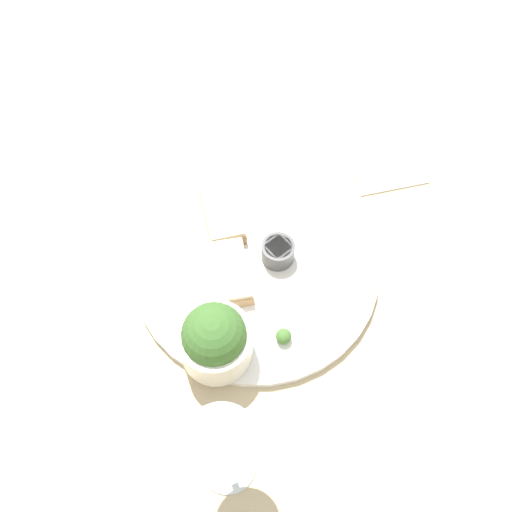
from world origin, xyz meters
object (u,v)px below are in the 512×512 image
salad_bowl (215,339)px  napkin (379,154)px  cheese_toast_near (229,273)px  cheese_toast_far (222,216)px  wine_glass (224,450)px  sauce_ramekin (278,252)px

salad_bowl → napkin: bearing=126.2°
salad_bowl → cheese_toast_near: salad_bowl is taller
salad_bowl → napkin: (-0.25, 0.34, -0.06)m
cheese_toast_near → cheese_toast_far: same height
salad_bowl → cheese_toast_near: 0.11m
salad_bowl → wine_glass: (0.13, -0.02, 0.04)m
cheese_toast_near → napkin: cheese_toast_near is taller
wine_glass → napkin: wine_glass is taller
cheese_toast_near → wine_glass: bearing=-16.2°
cheese_toast_near → napkin: size_ratio=0.65×
salad_bowl → wine_glass: size_ratio=0.66×
salad_bowl → cheese_toast_near: bearing=156.1°
salad_bowl → sauce_ramekin: 0.16m
sauce_ramekin → wine_glass: bearing=-30.6°
cheese_toast_far → wine_glass: (0.33, -0.08, 0.08)m
napkin → sauce_ramekin: bearing=-57.3°
salad_bowl → sauce_ramekin: bearing=132.1°
cheese_toast_far → napkin: 0.29m
salad_bowl → wine_glass: wine_glass is taller
sauce_ramekin → cheese_toast_far: sauce_ramekin is taller
cheese_toast_near → cheese_toast_far: 0.10m
sauce_ramekin → cheese_toast_near: bearing=-84.0°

